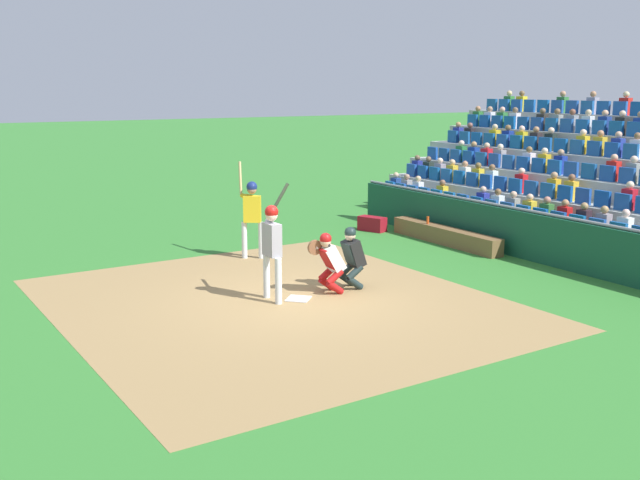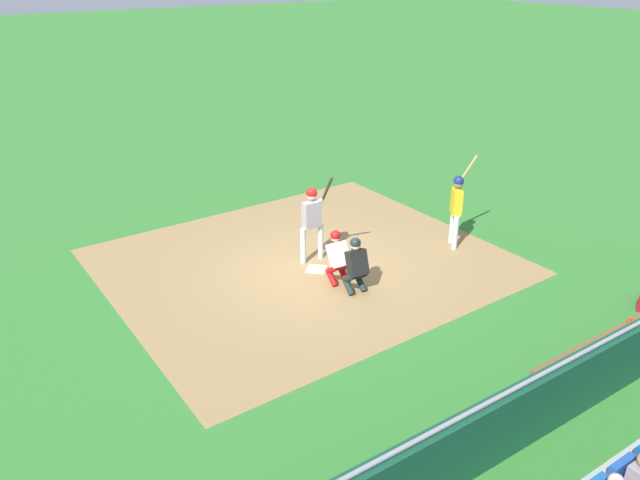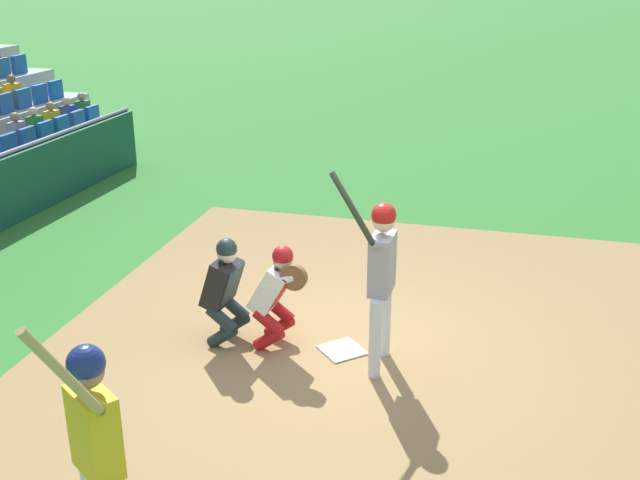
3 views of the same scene
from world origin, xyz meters
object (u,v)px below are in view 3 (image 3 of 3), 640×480
home_plate_marker (342,350)px  batter_at_plate (381,267)px  catcher_crouching (276,290)px  on_deck_batter (95,437)px  home_plate_umpire (225,286)px

home_plate_marker → batter_at_plate: (0.19, 0.46, 1.17)m
catcher_crouching → home_plate_marker: bearing=95.9°
catcher_crouching → on_deck_batter: on_deck_batter is taller
batter_at_plate → on_deck_batter: size_ratio=0.98×
batter_at_plate → home_plate_umpire: size_ratio=1.72×
batter_at_plate → on_deck_batter: 3.68m
batter_at_plate → catcher_crouching: size_ratio=1.78×
home_plate_umpire → on_deck_batter: (3.50, 0.55, 0.47)m
catcher_crouching → on_deck_batter: bearing=-0.8°
batter_at_plate → home_plate_umpire: (-0.05, -1.81, -0.47)m
home_plate_marker → home_plate_umpire: 1.52m
on_deck_batter → catcher_crouching: bearing=179.2°
home_plate_umpire → on_deck_batter: 3.58m
home_plate_marker → catcher_crouching: bearing=-84.1°
home_plate_umpire → on_deck_batter: on_deck_batter is taller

